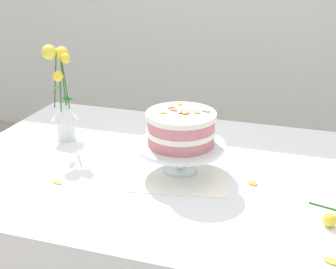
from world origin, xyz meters
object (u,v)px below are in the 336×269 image
dining_table (157,193)px  fallen_rose (330,219)px  flower_vase (63,103)px  layer_cake (181,128)px  cake_stand (181,148)px

dining_table → fallen_rose: bearing=-17.9°
flower_vase → fallen_rose: bearing=-18.1°
flower_vase → fallen_rose: size_ratio=2.39×
layer_cake → flower_vase: size_ratio=0.62×
layer_cake → flower_vase: bearing=165.0°
cake_stand → fallen_rose: (0.47, -0.18, -0.07)m
cake_stand → fallen_rose: size_ratio=1.91×
dining_table → fallen_rose: 0.59m
layer_cake → fallen_rose: (0.47, -0.18, -0.14)m
cake_stand → flower_vase: bearing=165.0°
dining_table → layer_cake: layer_cake is taller
dining_table → fallen_rose: (0.55, -0.18, 0.11)m
fallen_rose → layer_cake: bearing=158.7°
dining_table → flower_vase: flower_vase is taller
cake_stand → layer_cake: layer_cake is taller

